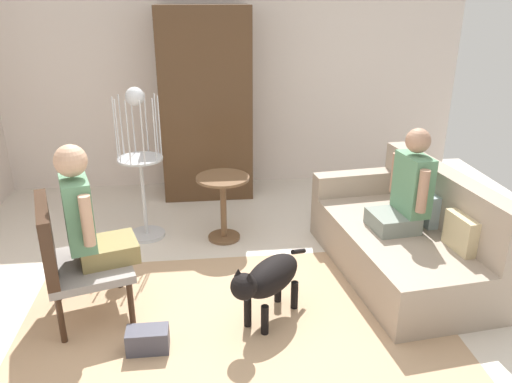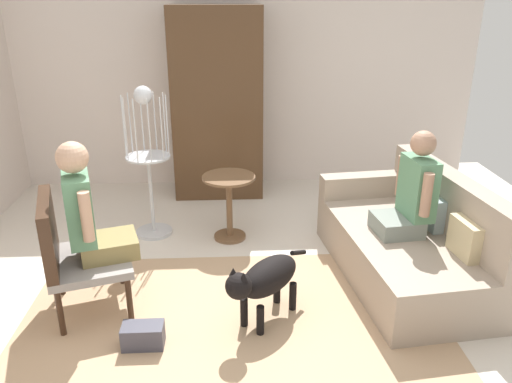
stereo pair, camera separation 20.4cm
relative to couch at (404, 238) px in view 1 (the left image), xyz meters
The scene contains 12 objects.
ground_plane 1.53m from the couch, 160.10° to the right, with size 6.91×6.91×0.00m, color beige.
back_wall 2.98m from the couch, 120.12° to the left, with size 5.81×0.12×2.59m, color silver.
area_rug 1.69m from the couch, 154.44° to the right, with size 3.11×2.16×0.01m, color tan.
couch is the anchor object (origin of this frame).
armchair 2.71m from the couch, behind, with size 0.74×0.79×0.93m.
person_on_couch 0.46m from the couch, 139.85° to the right, with size 0.45×0.52×0.85m.
person_on_armchair 2.59m from the couch, behind, with size 0.55×0.50×0.89m.
round_end_table 1.70m from the couch, 153.32° to the left, with size 0.51×0.51×0.65m.
dog 1.40m from the couch, 154.36° to the right, with size 0.64×0.68×0.55m.
bird_cage_stand 2.49m from the couch, 158.37° to the left, with size 0.42×0.42×1.48m.
armoire_cabinet 2.70m from the couch, 128.91° to the left, with size 1.02×0.56×2.15m, color #4C331E.
handbag 2.29m from the couch, 157.99° to the right, with size 0.28×0.16×0.17m, color #3F3F4C.
Camera 1 is at (-0.29, -3.17, 2.26)m, focal length 35.20 mm.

